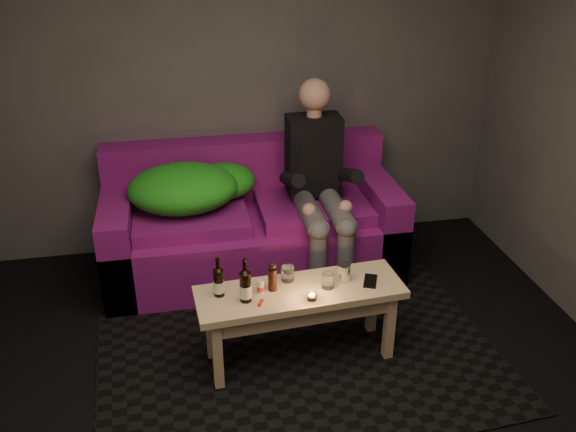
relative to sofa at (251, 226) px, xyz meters
name	(u,v)px	position (x,y,z in m)	size (l,w,h in m)	color
room	(292,110)	(0.04, -1.35, 1.31)	(4.50, 4.50, 4.50)	silver
rug	(298,351)	(0.13, -1.12, -0.33)	(2.45, 1.79, 0.01)	black
sofa	(251,226)	(0.00, 0.00, 0.00)	(2.17, 0.97, 0.93)	#720F70
green_blanket	(190,187)	(-0.44, -0.01, 0.36)	(0.95, 0.65, 0.32)	#1E7916
person	(319,180)	(0.48, -0.18, 0.41)	(0.39, 0.90, 1.45)	black
coffee_table	(300,302)	(0.13, -1.17, 0.08)	(1.25, 0.47, 0.50)	tan
beer_bottle_a	(219,282)	(-0.34, -1.14, 0.26)	(0.06, 0.06, 0.25)	black
beer_bottle_b	(245,286)	(-0.20, -1.23, 0.27)	(0.07, 0.07, 0.27)	black
salt_shaker	(261,287)	(-0.10, -1.16, 0.21)	(0.04, 0.04, 0.08)	silver
pepper_mill	(272,280)	(-0.03, -1.15, 0.24)	(0.05, 0.05, 0.14)	black
tumbler_back	(288,274)	(0.07, -1.06, 0.21)	(0.08, 0.08, 0.09)	white
tealight	(312,296)	(0.17, -1.29, 0.19)	(0.06, 0.06, 0.04)	white
tumbler_front	(328,281)	(0.29, -1.18, 0.21)	(0.07, 0.07, 0.09)	white
steel_cup	(344,272)	(0.40, -1.13, 0.22)	(0.08, 0.08, 0.11)	silver
smartphone	(370,281)	(0.56, -1.17, 0.17)	(0.07, 0.15, 0.01)	black
red_lighter	(261,303)	(-0.12, -1.27, 0.17)	(0.02, 0.06, 0.01)	red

